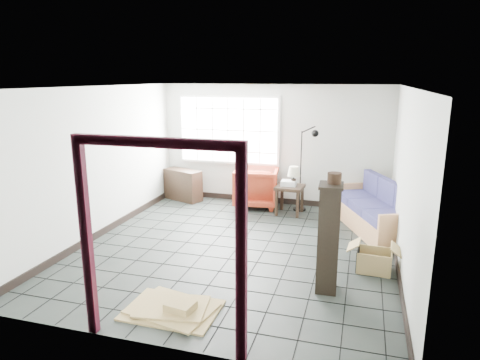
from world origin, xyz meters
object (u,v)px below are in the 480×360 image
(side_table, at_px, (290,191))
(tall_shelf, at_px, (329,237))
(futon_sofa, at_px, (377,212))
(armchair, at_px, (257,185))

(side_table, relative_size, tall_shelf, 0.41)
(futon_sofa, height_order, side_table, futon_sofa)
(side_table, xyz_separation_m, tall_shelf, (1.02, -3.06, 0.24))
(armchair, bearing_deg, futon_sofa, 154.11)
(tall_shelf, bearing_deg, armchair, 115.71)
(armchair, relative_size, tall_shelf, 0.65)
(tall_shelf, bearing_deg, side_table, 106.23)
(armchair, height_order, side_table, armchair)
(futon_sofa, distance_m, tall_shelf, 2.70)
(futon_sofa, relative_size, tall_shelf, 1.55)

